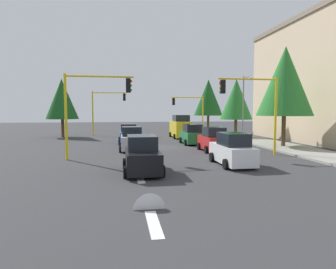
{
  "coord_description": "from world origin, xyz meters",
  "views": [
    {
      "loc": [
        26.82,
        -3.93,
        3.32
      ],
      "look_at": [
        0.77,
        0.22,
        1.2
      ],
      "focal_mm": 32.1,
      "sensor_mm": 36.0,
      "label": 1
    }
  ],
  "objects_px": {
    "street_lamp_curbside": "(245,101)",
    "car_white": "(232,150)",
    "traffic_signal_near_left": "(253,100)",
    "car_black": "(142,156)",
    "car_green": "(192,135)",
    "traffic_signal_far_left": "(190,107)",
    "delivery_van_yellow": "(181,127)",
    "car_red": "(213,140)",
    "traffic_signal_near_right": "(93,99)",
    "tree_opposite_side": "(62,99)",
    "tree_roadside_mid": "(236,99)",
    "car_silver": "(132,140)",
    "car_blue": "(128,135)",
    "tree_roadside_near": "(285,81)",
    "traffic_signal_far_right": "(106,104)",
    "tree_roadside_far": "(208,98)"
  },
  "relations": [
    {
      "from": "traffic_signal_near_right",
      "to": "traffic_signal_far_right",
      "type": "bearing_deg",
      "value": -179.97
    },
    {
      "from": "car_black",
      "to": "car_blue",
      "type": "bearing_deg",
      "value": -178.64
    },
    {
      "from": "traffic_signal_near_right",
      "to": "car_white",
      "type": "bearing_deg",
      "value": 67.0
    },
    {
      "from": "delivery_van_yellow",
      "to": "traffic_signal_far_left",
      "type": "bearing_deg",
      "value": 155.65
    },
    {
      "from": "tree_roadside_near",
      "to": "car_blue",
      "type": "bearing_deg",
      "value": -111.35
    },
    {
      "from": "traffic_signal_near_right",
      "to": "tree_opposite_side",
      "type": "distance_m",
      "value": 18.77
    },
    {
      "from": "tree_roadside_near",
      "to": "car_white",
      "type": "xyz_separation_m",
      "value": [
        7.6,
        -7.74,
        -4.99
      ]
    },
    {
      "from": "tree_opposite_side",
      "to": "car_white",
      "type": "relative_size",
      "value": 1.73
    },
    {
      "from": "tree_roadside_far",
      "to": "traffic_signal_near_left",
      "type": "bearing_deg",
      "value": -8.98
    },
    {
      "from": "car_silver",
      "to": "tree_roadside_far",
      "type": "bearing_deg",
      "value": 147.82
    },
    {
      "from": "tree_roadside_mid",
      "to": "car_black",
      "type": "height_order",
      "value": "tree_roadside_mid"
    },
    {
      "from": "traffic_signal_near_left",
      "to": "car_black",
      "type": "relative_size",
      "value": 1.42
    },
    {
      "from": "traffic_signal_near_right",
      "to": "tree_roadside_near",
      "type": "distance_m",
      "value": 16.79
    },
    {
      "from": "car_silver",
      "to": "car_blue",
      "type": "relative_size",
      "value": 0.94
    },
    {
      "from": "tree_roadside_far",
      "to": "tree_roadside_near",
      "type": "bearing_deg",
      "value": 2.86
    },
    {
      "from": "car_black",
      "to": "car_white",
      "type": "xyz_separation_m",
      "value": [
        -1.3,
        5.56,
        -0.0
      ]
    },
    {
      "from": "street_lamp_curbside",
      "to": "car_red",
      "type": "xyz_separation_m",
      "value": [
        7.06,
        -5.68,
        -3.45
      ]
    },
    {
      "from": "traffic_signal_far_left",
      "to": "car_blue",
      "type": "height_order",
      "value": "traffic_signal_far_left"
    },
    {
      "from": "car_black",
      "to": "tree_roadside_mid",
      "type": "bearing_deg",
      "value": 145.89
    },
    {
      "from": "traffic_signal_near_left",
      "to": "traffic_signal_near_right",
      "type": "relative_size",
      "value": 1.0
    },
    {
      "from": "traffic_signal_near_right",
      "to": "car_silver",
      "type": "bearing_deg",
      "value": 146.8
    },
    {
      "from": "tree_roadside_far",
      "to": "car_green",
      "type": "distance_m",
      "value": 17.9
    },
    {
      "from": "tree_roadside_mid",
      "to": "car_white",
      "type": "distance_m",
      "value": 19.4
    },
    {
      "from": "street_lamp_curbside",
      "to": "tree_roadside_far",
      "type": "distance_m",
      "value": 14.42
    },
    {
      "from": "car_white",
      "to": "car_red",
      "type": "distance_m",
      "value": 6.19
    },
    {
      "from": "traffic_signal_near_right",
      "to": "tree_opposite_side",
      "type": "relative_size",
      "value": 0.8
    },
    {
      "from": "street_lamp_curbside",
      "to": "car_white",
      "type": "bearing_deg",
      "value": -25.98
    },
    {
      "from": "traffic_signal_far_left",
      "to": "delivery_van_yellow",
      "type": "relative_size",
      "value": 1.1
    },
    {
      "from": "street_lamp_curbside",
      "to": "delivery_van_yellow",
      "type": "xyz_separation_m",
      "value": [
        -5.22,
        -5.91,
        -3.07
      ]
    },
    {
      "from": "traffic_signal_near_right",
      "to": "delivery_van_yellow",
      "type": "relative_size",
      "value": 1.2
    },
    {
      "from": "tree_opposite_side",
      "to": "car_green",
      "type": "xyz_separation_m",
      "value": [
        10.12,
        14.07,
        -3.82
      ]
    },
    {
      "from": "delivery_van_yellow",
      "to": "car_red",
      "type": "distance_m",
      "value": 12.29
    },
    {
      "from": "tree_opposite_side",
      "to": "traffic_signal_far_right",
      "type": "bearing_deg",
      "value": 110.74
    },
    {
      "from": "tree_roadside_mid",
      "to": "car_red",
      "type": "relative_size",
      "value": 1.97
    },
    {
      "from": "traffic_signal_far_right",
      "to": "car_green",
      "type": "height_order",
      "value": "traffic_signal_far_right"
    },
    {
      "from": "traffic_signal_near_left",
      "to": "car_white",
      "type": "bearing_deg",
      "value": -39.3
    },
    {
      "from": "traffic_signal_near_left",
      "to": "car_white",
      "type": "relative_size",
      "value": 1.38
    },
    {
      "from": "traffic_signal_far_right",
      "to": "tree_roadside_far",
      "type": "distance_m",
      "value": 15.78
    },
    {
      "from": "car_red",
      "to": "car_blue",
      "type": "bearing_deg",
      "value": -135.52
    },
    {
      "from": "car_blue",
      "to": "street_lamp_curbside",
      "type": "bearing_deg",
      "value": 91.31
    },
    {
      "from": "car_green",
      "to": "traffic_signal_far_left",
      "type": "bearing_deg",
      "value": 168.09
    },
    {
      "from": "traffic_signal_far_right",
      "to": "traffic_signal_near_left",
      "type": "relative_size",
      "value": 1.01
    },
    {
      "from": "car_green",
      "to": "delivery_van_yellow",
      "type": "bearing_deg",
      "value": 178.21
    },
    {
      "from": "street_lamp_curbside",
      "to": "car_blue",
      "type": "xyz_separation_m",
      "value": [
        0.28,
        -12.33,
        -3.45
      ]
    },
    {
      "from": "tree_roadside_far",
      "to": "car_blue",
      "type": "relative_size",
      "value": 2.05
    },
    {
      "from": "traffic_signal_far_left",
      "to": "tree_roadside_far",
      "type": "relative_size",
      "value": 0.65
    },
    {
      "from": "street_lamp_curbside",
      "to": "delivery_van_yellow",
      "type": "height_order",
      "value": "street_lamp_curbside"
    },
    {
      "from": "tree_opposite_side",
      "to": "car_green",
      "type": "relative_size",
      "value": 1.89
    },
    {
      "from": "delivery_van_yellow",
      "to": "car_silver",
      "type": "relative_size",
      "value": 1.29
    },
    {
      "from": "traffic_signal_far_right",
      "to": "car_white",
      "type": "xyz_separation_m",
      "value": [
        23.6,
        8.48,
        -3.21
      ]
    }
  ]
}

